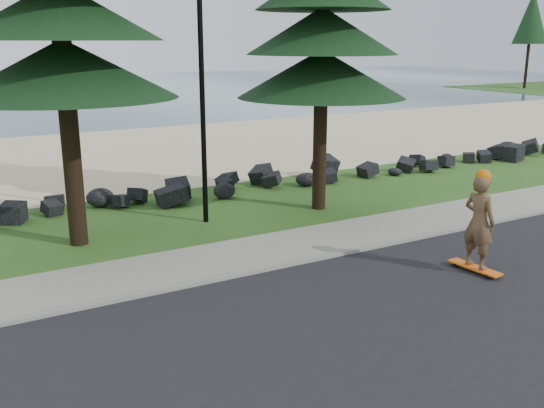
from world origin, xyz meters
name	(u,v)px	position (x,y,z in m)	size (l,w,h in m)	color
ground	(261,256)	(0.00, 0.00, 0.00)	(160.00, 160.00, 0.00)	#244C17
road	(386,333)	(0.00, -4.50, 0.01)	(160.00, 7.00, 0.02)	black
kerb	(280,266)	(0.00, -0.90, 0.05)	(160.00, 0.20, 0.10)	gray
sidewalk	(257,252)	(0.00, 0.20, 0.04)	(160.00, 2.00, 0.08)	gray
beach_sand	(102,156)	(0.00, 14.50, 0.01)	(160.00, 15.00, 0.01)	#D1B38B
ocean	(2,94)	(0.00, 51.00, 0.00)	(160.00, 58.00, 0.01)	#324960
seawall_boulders	(175,202)	(0.00, 5.60, 0.00)	(60.00, 2.40, 1.10)	black
lamp_post	(201,70)	(0.00, 3.20, 4.13)	(0.25, 0.14, 8.14)	black
skateboarder	(479,222)	(3.53, -3.22, 1.14)	(0.56, 1.24, 2.27)	orange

